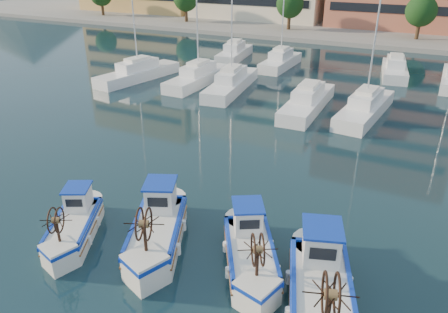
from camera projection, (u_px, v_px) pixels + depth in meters
ground at (171, 264)px, 17.17m from camera, size 300.00×300.00×0.00m
yacht_marina at (310, 80)px, 40.09m from camera, size 41.45×22.74×11.50m
fishing_boat_a at (74, 224)px, 18.55m from camera, size 3.18×4.09×2.47m
fishing_boat_b at (157, 227)px, 18.04m from camera, size 3.63×4.92×2.97m
fishing_boat_c at (250, 250)px, 16.79m from camera, size 3.67×4.53×2.75m
fishing_boat_d at (321, 287)px, 14.76m from camera, size 3.52×5.25×3.17m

